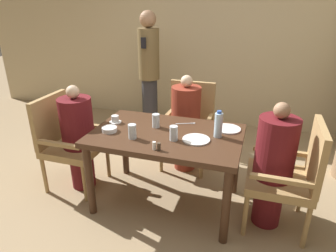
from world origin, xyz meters
TOP-DOWN VIEW (x-y plane):
  - ground_plane at (0.00, 0.00)m, footprint 16.00×16.00m
  - wall_back at (0.00, 2.23)m, footprint 8.00×0.06m
  - dining_table at (0.00, 0.00)m, footprint 1.33×0.85m
  - chair_left_side at (-1.07, 0.00)m, footprint 0.53×0.53m
  - diner_in_left_chair at (-0.93, 0.00)m, footprint 0.32×0.32m
  - chair_far_side at (0.00, 0.83)m, footprint 0.53×0.53m
  - diner_in_far_chair at (-0.00, 0.69)m, footprint 0.32×0.32m
  - chair_right_side at (1.07, 0.00)m, footprint 0.53×0.53m
  - diner_in_right_chair at (0.93, 0.00)m, footprint 0.32×0.32m
  - standing_host at (-0.76, 1.55)m, footprint 0.29×0.33m
  - plate_main_left at (0.28, -0.06)m, footprint 0.23×0.23m
  - plate_main_right at (0.51, 0.25)m, footprint 0.23×0.23m
  - teacup_with_saucer at (-0.55, 0.08)m, footprint 0.12×0.12m
  - bowl_small at (-0.50, -0.12)m, footprint 0.13×0.13m
  - water_bottle at (0.44, 0.06)m, footprint 0.07×0.07m
  - glass_tall_near at (-0.14, 0.10)m, footprint 0.07×0.07m
  - glass_tall_mid at (-0.24, -0.19)m, footprint 0.07×0.07m
  - glass_tall_far at (0.10, -0.12)m, footprint 0.07×0.07m
  - salt_shaker at (0.01, -0.33)m, footprint 0.03×0.03m
  - pepper_shaker at (0.05, -0.33)m, footprint 0.03×0.03m
  - fork_beside_plate at (0.12, 0.26)m, footprint 0.18×0.09m

SIDE VIEW (x-z plane):
  - ground_plane at x=0.00m, z-range 0.00..0.00m
  - chair_left_side at x=-1.07m, z-range 0.04..1.00m
  - chair_far_side at x=0.00m, z-range 0.04..1.00m
  - chair_right_side at x=1.07m, z-range 0.04..1.00m
  - diner_in_left_chair at x=-0.93m, z-range 0.02..1.11m
  - diner_in_far_chair at x=0.00m, z-range 0.02..1.12m
  - diner_in_right_chair at x=0.93m, z-range 0.02..1.13m
  - dining_table at x=0.00m, z-range 0.27..1.01m
  - fork_beside_plate at x=0.12m, z-range 0.74..0.74m
  - plate_main_left at x=0.28m, z-range 0.74..0.75m
  - plate_main_right at x=0.51m, z-range 0.74..0.75m
  - bowl_small at x=-0.50m, z-range 0.74..0.78m
  - teacup_with_saucer at x=-0.55m, z-range 0.73..0.80m
  - pepper_shaker at x=0.05m, z-range 0.74..0.80m
  - salt_shaker at x=0.01m, z-range 0.74..0.80m
  - glass_tall_near at x=-0.14m, z-range 0.74..0.86m
  - glass_tall_mid at x=-0.24m, z-range 0.74..0.86m
  - glass_tall_far at x=0.10m, z-range 0.74..0.86m
  - water_bottle at x=0.44m, z-range 0.73..0.97m
  - standing_host at x=-0.76m, z-range 0.06..1.77m
  - wall_back at x=0.00m, z-range 0.00..2.80m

